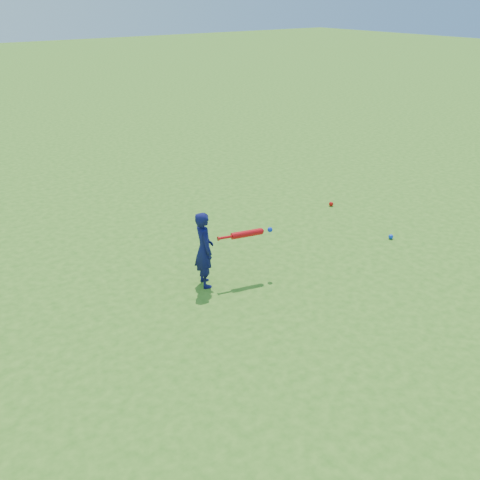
% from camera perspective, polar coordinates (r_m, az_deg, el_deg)
% --- Properties ---
extents(ground, '(80.00, 80.00, 0.00)m').
position_cam_1_polar(ground, '(7.56, 0.29, -2.77)').
color(ground, '#3B761C').
rests_on(ground, ground).
extents(child, '(0.34, 0.43, 1.02)m').
position_cam_1_polar(child, '(6.88, -3.84, -1.01)').
color(child, '#10114B').
rests_on(child, ground).
extents(ground_ball_red, '(0.08, 0.08, 0.08)m').
position_cam_1_polar(ground_ball_red, '(9.81, 9.69, 3.81)').
color(ground_ball_red, red).
rests_on(ground_ball_red, ground).
extents(ground_ball_blue, '(0.08, 0.08, 0.08)m').
position_cam_1_polar(ground_ball_blue, '(8.69, 15.79, 0.34)').
color(ground_ball_blue, '#0C39D7').
rests_on(ground_ball_blue, ground).
extents(bat_swing, '(0.76, 0.24, 0.09)m').
position_cam_1_polar(bat_swing, '(6.98, 0.94, 0.71)').
color(bat_swing, red).
rests_on(bat_swing, ground).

